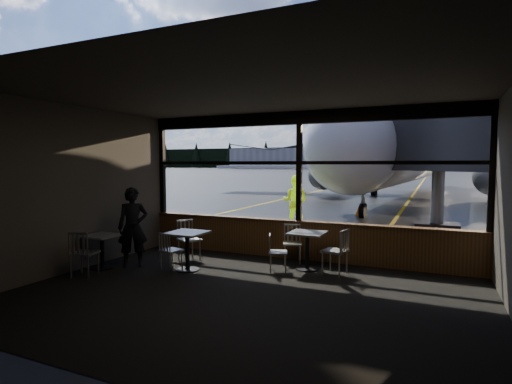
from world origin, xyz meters
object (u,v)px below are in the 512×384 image
Objects in this scene: airliner at (406,119)px; chair_near_w at (278,253)px; cafe_table_mid at (187,251)px; chair_mid_s at (171,251)px; cone_wing at (300,191)px; cafe_table_near at (307,251)px; chair_left_s at (85,254)px; cafe_table_left at (102,252)px; chair_mid_w at (189,240)px; jet_bridge at (458,166)px; cone_nose at (359,211)px; ground_crew at (295,201)px; chair_near_n at (292,244)px; chair_near_e at (335,252)px; passenger at (133,227)px.

airliner is 43.44× the size of chair_near_w.
chair_mid_s is (-0.36, -0.07, -0.01)m from cafe_table_mid.
airliner is 81.16× the size of cone_wing.
cafe_table_near is 0.86× the size of chair_left_s.
cafe_table_left is 0.63m from chair_left_s.
airliner is 24.03m from chair_left_s.
chair_mid_w reaches higher than cafe_table_near.
cone_nose is at bearing 138.18° from jet_bridge.
chair_near_w is at bearing 101.47° from ground_crew.
cafe_table_near is 1.90× the size of cone_nose.
chair_mid_w is (-2.28, 0.10, 0.07)m from chair_near_w.
chair_left_s reaches higher than cone_nose.
chair_mid_w reaches higher than cone_nose.
cafe_table_mid is 0.94× the size of chair_near_n.
chair_mid_s is at bearing 21.90° from cafe_table_left.
ground_crew reaches higher than cafe_table_mid.
ground_crew is at bearing -109.23° from cone_nose.
chair_mid_w is 5.71m from ground_crew.
chair_left_s is at bearing -149.09° from cafe_table_near.
chair_near_n is at bearing 40.62° from cafe_table_mid.
chair_near_e is 1.01× the size of chair_mid_w.
chair_left_s is (-4.52, -23.09, -4.86)m from airliner.
chair_near_w is (-0.52, -0.38, -0.01)m from cafe_table_near.
cone_nose is at bearing 72.92° from cafe_table_left.
chair_mid_s is (1.40, 0.56, 0.04)m from cafe_table_left.
ground_crew is (1.86, 7.71, 0.46)m from chair_left_s.
ground_crew is at bearing -92.60° from chair_near_n.
passenger is at bearing -8.65° from chair_mid_w.
chair_near_n is 5.18m from ground_crew.
cafe_table_mid is 22.63m from cone_wing.
chair_near_n is (-1.12, 0.58, -0.04)m from chair_near_e.
jet_bridge is 10.58× the size of chair_near_e.
jet_bridge is 12.17× the size of cafe_table_mid.
cafe_table_near is at bearing -18.77° from passenger.
chair_left_s is 12.48m from cone_nose.
chair_left_s is 0.54× the size of passenger.
airliner is 81.41× the size of cone_nose.
chair_near_w is at bearing -73.37° from cone_wing.
passenger is 6.85m from ground_crew.
cafe_table_near is at bearing 90.09° from chair_near_e.
ground_crew is at bearing 74.25° from cafe_table_left.
chair_near_n is at bearing 50.14° from chair_mid_s.
cafe_table_near is at bearing 124.13° from chair_mid_w.
jet_bridge reaches higher than passenger.
chair_near_w is at bearing -88.61° from airliner.
cafe_table_mid is 3.09m from chair_near_e.
cone_wing is (-4.61, 22.15, -0.20)m from cafe_table_mid.
chair_near_n is 3.59m from passenger.
cafe_table_near is 22.15m from cone_wing.
ground_crew is at bearing 38.11° from chair_near_e.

